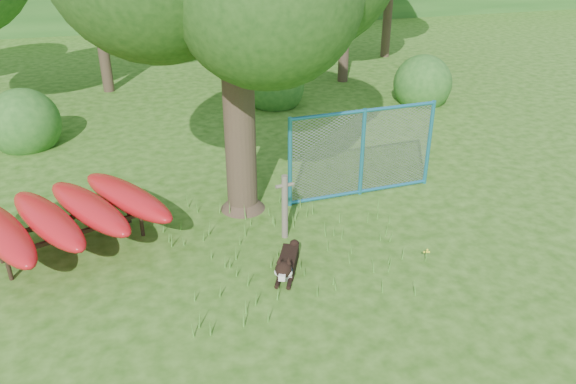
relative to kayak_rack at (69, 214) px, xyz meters
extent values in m
plane|color=#254F0F|center=(3.58, -1.97, -0.71)|extent=(80.00, 80.00, 0.00)
cylinder|color=#37291E|center=(3.23, 0.68, 1.66)|extent=(0.69, 0.69, 4.74)
cone|color=#37291E|center=(3.23, 0.68, -0.48)|extent=(1.04, 1.04, 0.47)
cylinder|color=#37291E|center=(3.79, 0.59, 2.32)|extent=(1.35, 0.43, 1.01)
cylinder|color=#37291E|center=(2.79, 0.94, 2.70)|extent=(0.96, 0.82, 0.97)
cylinder|color=brown|center=(3.75, -0.65, -0.08)|extent=(0.13, 0.13, 1.27)
cylinder|color=brown|center=(3.75, -0.65, 0.36)|extent=(0.35, 0.11, 0.07)
cylinder|color=black|center=(-0.97, -0.71, -0.49)|extent=(0.09, 0.09, 0.45)
cylinder|color=black|center=(1.20, 0.13, -0.49)|extent=(0.09, 0.09, 0.45)
cylinder|color=black|center=(-1.20, -0.13, -0.49)|extent=(0.09, 0.09, 0.45)
cylinder|color=black|center=(0.97, 0.71, -0.49)|extent=(0.09, 0.09, 0.45)
cube|color=black|center=(0.11, -0.29, -0.25)|extent=(2.53, 1.04, 0.07)
cube|color=black|center=(-0.11, 0.29, -0.25)|extent=(2.53, 1.04, 0.07)
ellipsoid|color=red|center=(-1.00, -0.39, 0.00)|extent=(1.71, 2.70, 0.43)
ellipsoid|color=red|center=(-0.33, -0.13, 0.00)|extent=(1.79, 2.68, 0.43)
ellipsoid|color=red|center=(0.33, 0.13, 0.00)|extent=(1.86, 2.65, 0.43)
ellipsoid|color=red|center=(1.00, 0.39, 0.00)|extent=(1.93, 2.62, 0.43)
cube|color=black|center=(3.53, -1.65, -0.59)|extent=(0.56, 0.79, 0.26)
cube|color=white|center=(3.40, -1.94, -0.60)|extent=(0.27, 0.23, 0.23)
sphere|color=black|center=(3.32, -2.11, -0.39)|extent=(0.28, 0.28, 0.28)
cube|color=white|center=(3.27, -2.23, -0.44)|extent=(0.16, 0.18, 0.10)
sphere|color=white|center=(3.24, -2.10, -0.44)|extent=(0.13, 0.13, 0.13)
sphere|color=white|center=(3.39, -2.17, -0.44)|extent=(0.13, 0.13, 0.13)
cone|color=black|center=(3.27, -2.05, -0.24)|extent=(0.14, 0.15, 0.13)
cone|color=black|center=(3.41, -2.11, -0.24)|extent=(0.12, 0.13, 0.13)
cylinder|color=black|center=(3.25, -2.05, -0.66)|extent=(0.20, 0.32, 0.07)
cylinder|color=black|center=(3.42, -2.12, -0.66)|extent=(0.20, 0.32, 0.07)
sphere|color=black|center=(3.75, -1.30, -0.48)|extent=(0.17, 0.17, 0.17)
torus|color=blue|center=(3.36, -2.04, -0.46)|extent=(0.27, 0.18, 0.27)
cylinder|color=teal|center=(4.19, 0.53, 0.24)|extent=(0.09, 0.09, 1.91)
cylinder|color=teal|center=(5.78, 0.62, 0.24)|extent=(0.09, 0.09, 1.91)
cylinder|color=teal|center=(7.38, 0.71, 0.24)|extent=(0.09, 0.09, 1.91)
cylinder|color=teal|center=(5.78, 0.62, 1.16)|extent=(3.19, 0.26, 0.07)
cylinder|color=teal|center=(5.78, 0.62, -0.66)|extent=(3.19, 0.26, 0.07)
plane|color=gray|center=(5.78, 0.62, 0.24)|extent=(3.19, 0.18, 3.19)
cylinder|color=#4D892D|center=(5.89, -2.11, -0.61)|extent=(0.02, 0.02, 0.20)
sphere|color=#FDF728|center=(5.89, -2.11, -0.51)|extent=(0.04, 0.04, 0.04)
sphere|color=#FDF728|center=(5.92, -2.08, -0.50)|extent=(0.04, 0.04, 0.04)
sphere|color=#FDF728|center=(5.85, -2.10, -0.52)|extent=(0.04, 0.04, 0.04)
sphere|color=#FDF728|center=(5.92, -2.13, -0.51)|extent=(0.04, 0.04, 0.04)
sphere|color=#FDF728|center=(5.88, -2.14, -0.50)|extent=(0.04, 0.04, 0.04)
cylinder|color=#37291E|center=(0.58, 10.03, 1.91)|extent=(0.36, 0.36, 5.25)
cylinder|color=#37291E|center=(5.08, 11.03, 1.21)|extent=(0.36, 0.36, 3.85)
cylinder|color=#37291E|center=(8.58, 9.03, 1.67)|extent=(0.36, 0.36, 4.76)
sphere|color=#24591D|center=(-1.42, 5.53, -0.71)|extent=(1.80, 1.80, 1.80)
sphere|color=#24591D|center=(10.08, 6.03, -0.71)|extent=(1.80, 1.80, 1.80)
sphere|color=#24591D|center=(5.58, 7.03, -0.71)|extent=(1.80, 1.80, 1.80)
camera|label=1|loc=(1.35, -9.32, 4.79)|focal=35.00mm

